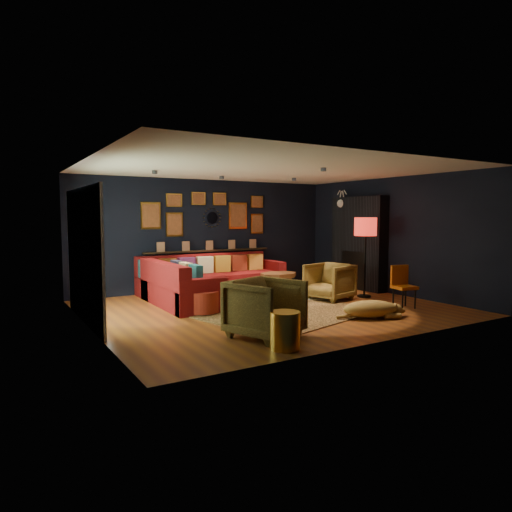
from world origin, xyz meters
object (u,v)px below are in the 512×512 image
gold_stool (285,330)px  coffee_table (279,277)px  armchair_right (330,280)px  floor_lamp (365,230)px  pouf (203,301)px  orange_chair (402,283)px  armchair_left (265,305)px  sectional (201,282)px  dog (370,305)px

gold_stool → coffee_table: bearing=57.3°
armchair_right → floor_lamp: floor_lamp is taller
pouf → orange_chair: 3.80m
armchair_left → floor_lamp: size_ratio=0.54×
gold_stool → armchair_left: bearing=81.6°
sectional → armchair_right: (2.14, -1.72, 0.10)m
armchair_left → armchair_right: size_ratio=1.11×
sectional → coffee_table: bearing=-21.0°
coffee_table → armchair_left: bearing=-126.9°
coffee_table → gold_stool: (-2.28, -3.54, -0.14)m
coffee_table → dog: (0.00, -2.80, -0.17)m
armchair_left → orange_chair: bearing=-11.8°
pouf → gold_stool: 2.55m
floor_lamp → coffee_table: bearing=138.1°
gold_stool → floor_lamp: (3.66, 2.30, 1.20)m
orange_chair → dog: 1.30m
orange_chair → dog: (-1.21, -0.39, -0.25)m
coffee_table → orange_chair: 2.70m
coffee_table → floor_lamp: (1.38, -1.24, 1.05)m
gold_stool → orange_chair: (3.49, 1.12, 0.22)m
floor_lamp → pouf: bearing=176.1°
coffee_table → armchair_left: (-2.18, -2.90, 0.07)m
pouf → armchair_left: 1.93m
sectional → armchair_right: size_ratio=4.08×
coffee_table → armchair_right: size_ratio=1.12×
gold_stool → orange_chair: bearing=17.9°
armchair_right → orange_chair: 1.48m
armchair_left → dog: bearing=-17.4°
floor_lamp → dog: (-1.38, -1.56, -1.22)m
dog → pouf: bearing=163.7°
pouf → dog: size_ratio=0.44×
coffee_table → pouf: coffee_table is taller
armchair_left → dog: 2.20m
coffee_table → gold_stool: bearing=-122.7°
sectional → coffee_table: 1.73m
sectional → gold_stool: bearing=-99.0°
coffee_table → pouf: bearing=-156.7°
sectional → orange_chair: sectional is taller
coffee_table → orange_chair: bearing=-63.3°
pouf → armchair_right: bearing=-2.3°
armchair_right → gold_stool: 3.72m
sectional → orange_chair: (2.83, -3.03, 0.15)m
sectional → floor_lamp: floor_lamp is taller
pouf → armchair_right: (2.83, -0.11, 0.20)m
sectional → floor_lamp: size_ratio=1.99×
armchair_left → armchair_right: bearing=13.6°
coffee_table → orange_chair: orange_chair is taller
sectional → floor_lamp: bearing=-31.8°
sectional → armchair_left: armchair_left is taller
armchair_right → coffee_table: bearing=-168.5°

